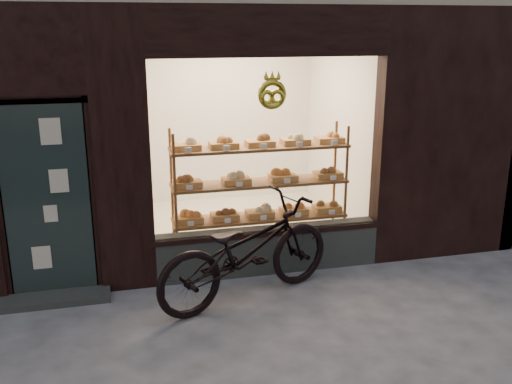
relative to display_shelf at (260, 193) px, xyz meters
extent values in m
plane|color=#464649|center=(-0.45, -2.55, -0.87)|extent=(90.00, 90.00, 0.00)
cube|color=#303532|center=(0.00, -0.42, -0.60)|extent=(2.70, 0.25, 0.55)
cube|color=#1E2827|center=(-2.45, -0.49, 0.23)|extent=(0.90, 0.04, 2.15)
cube|color=#303532|center=(-2.45, -0.65, -0.83)|extent=(1.15, 0.35, 0.08)
torus|color=gold|center=(0.00, -0.53, 1.28)|extent=(0.33, 0.07, 0.33)
cube|color=brown|center=(0.00, 0.00, -0.82)|extent=(2.20, 0.45, 0.04)
cube|color=brown|center=(0.00, 0.00, -0.32)|extent=(2.20, 0.45, 0.03)
cube|color=brown|center=(0.00, 0.00, 0.13)|extent=(2.20, 0.45, 0.04)
cube|color=brown|center=(0.00, 0.00, 0.58)|extent=(2.20, 0.45, 0.04)
cylinder|color=brown|center=(-1.07, -0.19, -0.02)|extent=(0.04, 0.04, 1.70)
cylinder|color=brown|center=(1.07, -0.19, -0.02)|extent=(0.04, 0.04, 1.70)
cylinder|color=brown|center=(-1.07, 0.20, -0.02)|extent=(0.04, 0.04, 1.70)
cylinder|color=brown|center=(1.07, 0.20, -0.02)|extent=(0.04, 0.04, 1.70)
cube|color=#AB7533|center=(-0.90, 0.00, -0.27)|extent=(0.34, 0.24, 0.07)
sphere|color=#C27B3E|center=(-0.90, 0.00, -0.18)|extent=(0.11, 0.11, 0.11)
cube|color=white|center=(-0.90, -0.18, -0.27)|extent=(0.07, 0.01, 0.05)
cube|color=#AB7533|center=(-0.45, 0.00, -0.27)|extent=(0.34, 0.24, 0.07)
sphere|color=brown|center=(-0.45, 0.00, -0.18)|extent=(0.11, 0.11, 0.11)
cube|color=white|center=(-0.45, -0.18, -0.27)|extent=(0.07, 0.01, 0.05)
cube|color=#AB7533|center=(0.00, 0.00, -0.27)|extent=(0.34, 0.24, 0.07)
sphere|color=beige|center=(0.00, 0.00, -0.18)|extent=(0.11, 0.11, 0.11)
cube|color=white|center=(0.00, -0.18, -0.27)|extent=(0.07, 0.01, 0.05)
cube|color=#AB7533|center=(0.45, 0.00, -0.27)|extent=(0.34, 0.24, 0.07)
sphere|color=#C27B3E|center=(0.45, 0.00, -0.18)|extent=(0.11, 0.11, 0.11)
cube|color=white|center=(0.45, -0.18, -0.27)|extent=(0.07, 0.01, 0.05)
cube|color=#AB7533|center=(0.90, 0.00, -0.27)|extent=(0.34, 0.24, 0.07)
sphere|color=brown|center=(0.90, 0.00, -0.18)|extent=(0.11, 0.11, 0.11)
cube|color=white|center=(0.90, -0.18, -0.27)|extent=(0.08, 0.01, 0.05)
cube|color=#AB7533|center=(-0.90, 0.00, 0.18)|extent=(0.34, 0.24, 0.07)
sphere|color=brown|center=(-0.90, 0.00, 0.27)|extent=(0.11, 0.11, 0.11)
cube|color=white|center=(-0.90, -0.18, 0.18)|extent=(0.07, 0.01, 0.06)
cube|color=#AB7533|center=(-0.30, 0.00, 0.18)|extent=(0.34, 0.24, 0.07)
sphere|color=beige|center=(-0.30, 0.00, 0.27)|extent=(0.11, 0.11, 0.11)
cube|color=white|center=(-0.30, -0.18, 0.18)|extent=(0.08, 0.01, 0.06)
cube|color=#AB7533|center=(0.30, 0.00, 0.18)|extent=(0.34, 0.24, 0.07)
sphere|color=#C27B3E|center=(0.30, 0.00, 0.27)|extent=(0.11, 0.11, 0.11)
cube|color=white|center=(0.30, -0.18, 0.18)|extent=(0.07, 0.01, 0.06)
cube|color=#AB7533|center=(0.90, 0.00, 0.18)|extent=(0.34, 0.24, 0.07)
sphere|color=brown|center=(0.90, 0.00, 0.27)|extent=(0.11, 0.11, 0.11)
cube|color=white|center=(0.90, -0.18, 0.18)|extent=(0.08, 0.01, 0.06)
cube|color=#AB7533|center=(-0.90, 0.00, 0.63)|extent=(0.34, 0.24, 0.07)
sphere|color=beige|center=(-0.90, 0.00, 0.72)|extent=(0.11, 0.11, 0.11)
cube|color=white|center=(-0.90, -0.18, 0.63)|extent=(0.07, 0.01, 0.06)
cube|color=#AB7533|center=(-0.45, 0.00, 0.63)|extent=(0.34, 0.24, 0.07)
sphere|color=#C27B3E|center=(-0.45, 0.00, 0.72)|extent=(0.11, 0.11, 0.11)
cube|color=white|center=(-0.45, -0.18, 0.63)|extent=(0.07, 0.01, 0.06)
cube|color=#AB7533|center=(0.00, 0.00, 0.63)|extent=(0.34, 0.24, 0.07)
sphere|color=brown|center=(0.00, 0.00, 0.72)|extent=(0.11, 0.11, 0.11)
cube|color=white|center=(0.00, -0.18, 0.63)|extent=(0.07, 0.01, 0.06)
cube|color=#AB7533|center=(0.45, 0.00, 0.63)|extent=(0.34, 0.24, 0.07)
sphere|color=beige|center=(0.45, 0.00, 0.72)|extent=(0.11, 0.11, 0.11)
cube|color=white|center=(0.45, -0.18, 0.63)|extent=(0.07, 0.01, 0.06)
cube|color=#AB7533|center=(0.90, 0.00, 0.63)|extent=(0.34, 0.24, 0.07)
sphere|color=#C27B3E|center=(0.90, 0.00, 0.72)|extent=(0.11, 0.11, 0.11)
cube|color=white|center=(0.90, -0.18, 0.63)|extent=(0.08, 0.01, 0.06)
imported|color=black|center=(-0.42, -1.08, -0.31)|extent=(2.27, 1.47, 1.13)
camera|label=1|loc=(-1.71, -6.60, 2.01)|focal=40.00mm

